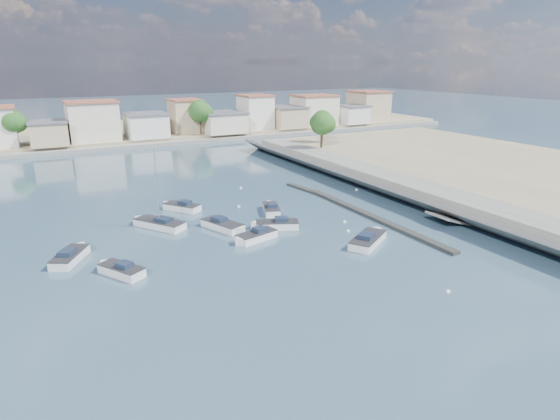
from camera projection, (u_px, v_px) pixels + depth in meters
name	position (u px, v px, depth m)	size (l,w,h in m)	color
ground	(222.00, 173.00, 77.48)	(400.00, 400.00, 0.00)	#2F4C5F
seawall_walkway	(425.00, 192.00, 62.80)	(5.00, 90.00, 1.80)	slate
seawall_embankment	(528.00, 175.00, 72.49)	(49.65, 90.00, 2.90)	slate
breakwater	(356.00, 210.00, 57.55)	(2.00, 31.02, 0.35)	black
far_shore_land	(149.00, 130.00, 121.01)	(160.00, 40.00, 1.40)	gray
far_shore_quay	(171.00, 143.00, 103.44)	(160.00, 2.50, 0.80)	slate
far_town	(207.00, 117.00, 111.85)	(113.01, 12.80, 8.35)	beige
shore_trees	(210.00, 116.00, 102.99)	(74.56, 38.32, 7.92)	#38281E
motorboat_a	(120.00, 270.00, 40.39)	(3.62, 4.55, 1.48)	white
motorboat_b	(271.00, 209.00, 57.23)	(3.08, 4.79, 1.48)	white
motorboat_c	(275.00, 225.00, 51.60)	(5.15, 3.52, 1.48)	white
motorboat_d	(255.00, 237.00, 48.08)	(4.97, 2.83, 1.48)	white
motorboat_e	(71.00, 256.00, 43.31)	(3.95, 5.04, 1.48)	white
motorboat_f	(180.00, 207.00, 58.00)	(4.23, 4.77, 1.48)	white
motorboat_g	(224.00, 226.00, 51.25)	(3.68, 5.70, 1.48)	white
motorboat_h	(369.00, 239.00, 47.41)	(5.79, 4.77, 1.48)	white
sailboat	(158.00, 224.00, 51.98)	(5.04, 6.10, 9.00)	white
mooring_buoys	(319.00, 215.00, 55.97)	(18.58, 37.82, 0.41)	white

